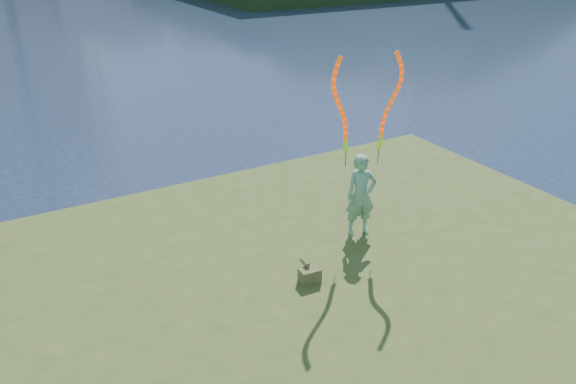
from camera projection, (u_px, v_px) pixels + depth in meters
ground at (222, 348)px, 10.00m from camera, size 320.00×320.00×0.00m
woman_with_ribbons at (362, 173)px, 11.59m from camera, size 2.05×0.68×4.16m
canvas_bag at (309, 274)px, 10.42m from camera, size 0.40×0.45×0.36m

